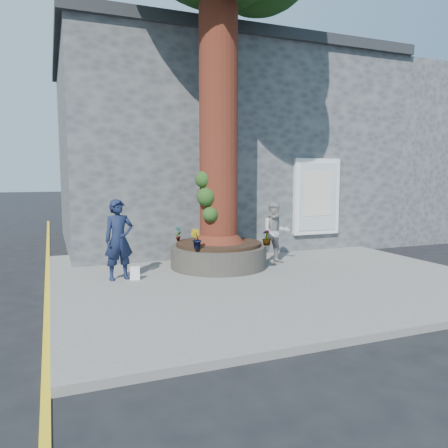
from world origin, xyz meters
name	(u,v)px	position (x,y,z in m)	size (l,w,h in m)	color
ground	(217,296)	(0.00, 0.00, 0.00)	(120.00, 120.00, 0.00)	black
pavement	(263,275)	(1.50, 1.00, 0.06)	(9.00, 8.00, 0.12)	slate
yellow_line	(47,299)	(-3.05, 1.00, 0.00)	(0.10, 30.00, 0.01)	yellow
stone_shop	(211,152)	(2.50, 7.20, 3.16)	(10.30, 8.30, 6.30)	#434647
neighbour_shop	(387,159)	(10.50, 7.20, 3.00)	(6.00, 8.00, 6.00)	#434647
planter	(219,255)	(0.80, 2.00, 0.41)	(2.30, 2.30, 0.60)	black
man	(119,240)	(-1.62, 1.57, 0.97)	(0.62, 0.41, 1.70)	#141C38
woman	(275,232)	(2.30, 1.93, 0.89)	(0.75, 0.59, 1.55)	#A09D9A
shopping_bag	(135,273)	(-1.32, 1.43, 0.26)	(0.20, 0.12, 0.28)	white
plant_a	(178,233)	(-0.05, 2.56, 0.90)	(0.19, 0.13, 0.36)	gray
plant_b	(196,239)	(0.00, 1.30, 0.94)	(0.24, 0.23, 0.44)	gray
plant_c	(267,237)	(1.65, 1.15, 0.90)	(0.20, 0.20, 0.36)	gray
plant_d	(207,231)	(0.79, 2.85, 0.89)	(0.31, 0.28, 0.34)	gray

